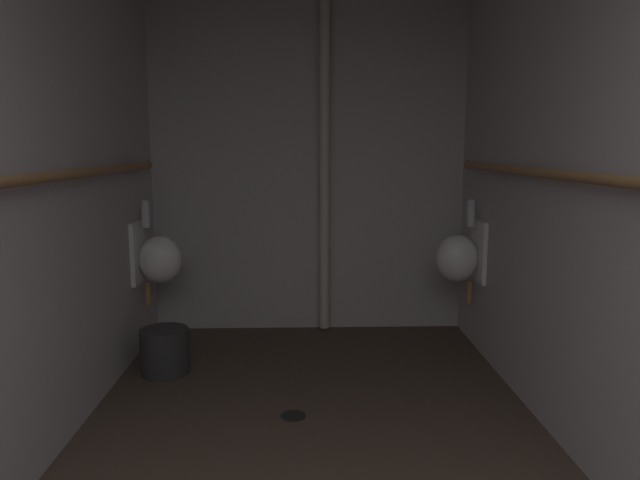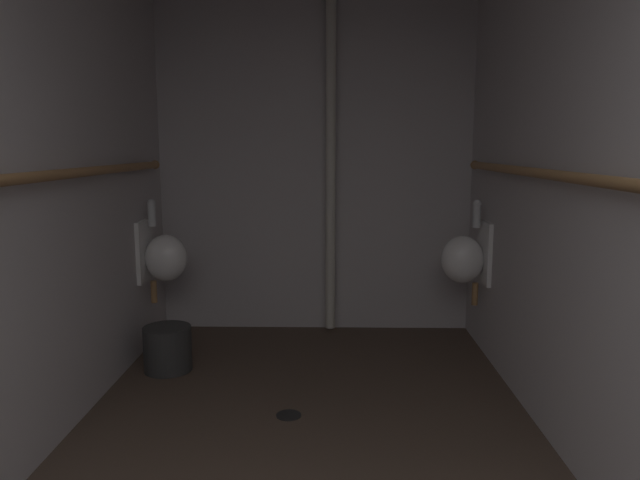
{
  "view_description": "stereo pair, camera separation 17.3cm",
  "coord_description": "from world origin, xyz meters",
  "px_view_note": "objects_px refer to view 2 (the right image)",
  "views": [
    {
      "loc": [
        -0.04,
        -0.12,
        1.47
      ],
      "look_at": [
        0.06,
        3.43,
        0.9
      ],
      "focal_mm": 32.91,
      "sensor_mm": 36.0,
      "label": 1
    },
    {
      "loc": [
        0.13,
        -0.12,
        1.47
      ],
      "look_at": [
        0.06,
        3.43,
        0.9
      ],
      "focal_mm": 32.91,
      "sensor_mm": 36.0,
      "label": 2
    }
  ],
  "objects_px": {
    "standpipe_back_wall": "(331,162)",
    "floor_drain": "(289,415)",
    "urinal_right_mid": "(465,258)",
    "urinal_left_mid": "(163,256)",
    "waste_bin": "(168,349)"
  },
  "relations": [
    {
      "from": "waste_bin",
      "to": "floor_drain",
      "type": "bearing_deg",
      "value": -37.61
    },
    {
      "from": "standpipe_back_wall",
      "to": "waste_bin",
      "type": "relative_size",
      "value": 8.46
    },
    {
      "from": "standpipe_back_wall",
      "to": "floor_drain",
      "type": "xyz_separation_m",
      "value": [
        -0.23,
        -1.52,
        -1.34
      ]
    },
    {
      "from": "standpipe_back_wall",
      "to": "urinal_right_mid",
      "type": "bearing_deg",
      "value": -25.71
    },
    {
      "from": "urinal_right_mid",
      "to": "standpipe_back_wall",
      "type": "distance_m",
      "value": 1.25
    },
    {
      "from": "floor_drain",
      "to": "waste_bin",
      "type": "xyz_separation_m",
      "value": [
        -0.85,
        0.65,
        0.14
      ]
    },
    {
      "from": "urinal_left_mid",
      "to": "standpipe_back_wall",
      "type": "relative_size",
      "value": 0.29
    },
    {
      "from": "urinal_left_mid",
      "to": "waste_bin",
      "type": "relative_size",
      "value": 2.41
    },
    {
      "from": "standpipe_back_wall",
      "to": "floor_drain",
      "type": "relative_size",
      "value": 18.91
    },
    {
      "from": "urinal_left_mid",
      "to": "floor_drain",
      "type": "height_order",
      "value": "urinal_left_mid"
    },
    {
      "from": "floor_drain",
      "to": "urinal_right_mid",
      "type": "bearing_deg",
      "value": 41.85
    },
    {
      "from": "urinal_left_mid",
      "to": "waste_bin",
      "type": "height_order",
      "value": "urinal_left_mid"
    },
    {
      "from": "urinal_right_mid",
      "to": "floor_drain",
      "type": "distance_m",
      "value": 1.73
    },
    {
      "from": "urinal_left_mid",
      "to": "floor_drain",
      "type": "distance_m",
      "value": 1.61
    },
    {
      "from": "urinal_left_mid",
      "to": "standpipe_back_wall",
      "type": "xyz_separation_m",
      "value": [
        1.2,
        0.44,
        0.66
      ]
    }
  ]
}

